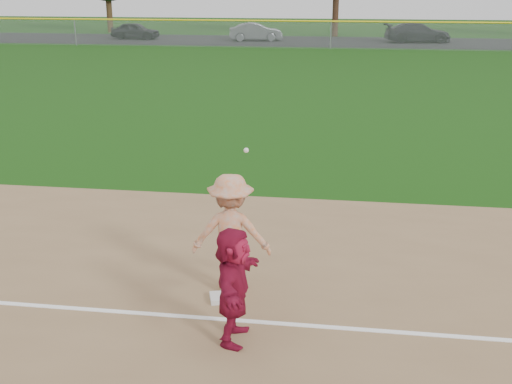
# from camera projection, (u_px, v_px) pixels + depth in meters

# --- Properties ---
(ground) EXTENTS (160.00, 160.00, 0.00)m
(ground) POSITION_uv_depth(u_px,v_px,m) (243.00, 297.00, 10.38)
(ground) COLOR #143F0C
(ground) RESTS_ON ground
(foul_line) EXTENTS (60.00, 0.10, 0.01)m
(foul_line) POSITION_uv_depth(u_px,v_px,m) (234.00, 320.00, 9.62)
(foul_line) COLOR white
(foul_line) RESTS_ON infield_dirt
(parking_asphalt) EXTENTS (120.00, 10.00, 0.01)m
(parking_asphalt) POSITION_uv_depth(u_px,v_px,m) (333.00, 42.00, 53.59)
(parking_asphalt) COLOR black
(parking_asphalt) RESTS_ON ground
(first_base) EXTENTS (0.44, 0.44, 0.08)m
(first_base) POSITION_uv_depth(u_px,v_px,m) (221.00, 298.00, 10.23)
(first_base) COLOR silver
(first_base) RESTS_ON infield_dirt
(base_runner) EXTENTS (0.52, 1.58, 1.70)m
(base_runner) POSITION_uv_depth(u_px,v_px,m) (234.00, 285.00, 8.85)
(base_runner) COLOR maroon
(base_runner) RESTS_ON infield_dirt
(car_left) EXTENTS (4.23, 1.86, 1.42)m
(car_left) POSITION_uv_depth(u_px,v_px,m) (135.00, 31.00, 55.67)
(car_left) COLOR black
(car_left) RESTS_ON parking_asphalt
(car_mid) EXTENTS (4.65, 2.35, 1.46)m
(car_mid) POSITION_uv_depth(u_px,v_px,m) (256.00, 32.00, 54.08)
(car_mid) COLOR #505257
(car_mid) RESTS_ON parking_asphalt
(car_right) EXTENTS (5.67, 3.08, 1.56)m
(car_right) POSITION_uv_depth(u_px,v_px,m) (418.00, 33.00, 52.67)
(car_right) COLOR black
(car_right) RESTS_ON parking_asphalt
(first_base_play) EXTENTS (1.34, 0.83, 2.41)m
(first_base_play) POSITION_uv_depth(u_px,v_px,m) (231.00, 234.00, 10.26)
(first_base_play) COLOR #AAAAAD
(first_base_play) RESTS_ON infield_dirt
(outfield_fence) EXTENTS (110.00, 0.12, 110.00)m
(outfield_fence) POSITION_uv_depth(u_px,v_px,m) (331.00, 22.00, 47.34)
(outfield_fence) COLOR #999EA0
(outfield_fence) RESTS_ON ground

